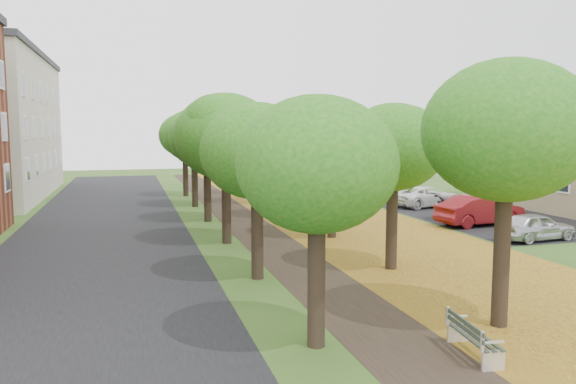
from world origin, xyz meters
TOP-DOWN VIEW (x-y plane):
  - ground at (0.00, 0.00)m, footprint 120.00×120.00m
  - street_asphalt at (-7.50, 15.00)m, footprint 8.00×70.00m
  - footpath at (0.00, 15.00)m, footprint 3.20×70.00m
  - leaf_verge at (5.00, 15.00)m, footprint 7.50×70.00m
  - parking_lot at (13.50, 16.00)m, footprint 9.00×16.00m
  - tree_row_west at (-2.20, 15.00)m, footprint 3.96×33.96m
  - tree_row_east at (2.60, 15.00)m, footprint 3.96×33.96m
  - bench at (0.85, -1.45)m, footprint 0.71×1.79m
  - car_silver at (11.00, 8.90)m, footprint 3.77×1.81m
  - car_red at (11.00, 12.99)m, footprint 4.80×2.13m
  - car_grey at (12.08, 14.45)m, footprint 5.06×3.20m
  - car_white at (11.94, 19.97)m, footprint 4.99×3.09m

SIDE VIEW (x-z plane):
  - ground at x=0.00m, z-range 0.00..0.00m
  - street_asphalt at x=-7.50m, z-range 0.00..0.01m
  - parking_lot at x=13.50m, z-range 0.00..0.01m
  - footpath at x=0.00m, z-range 0.00..0.01m
  - leaf_verge at x=5.00m, z-range 0.00..0.01m
  - bench at x=0.85m, z-range 0.02..0.84m
  - car_silver at x=11.00m, z-range 0.00..1.24m
  - car_white at x=11.94m, z-range 0.00..1.29m
  - car_grey at x=12.08m, z-range 0.00..1.37m
  - car_red at x=11.00m, z-range 0.00..1.53m
  - tree_row_west at x=-2.20m, z-range 1.36..7.50m
  - tree_row_east at x=2.60m, z-range 1.36..7.50m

